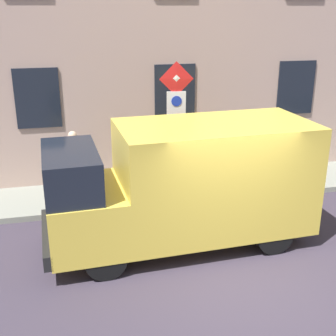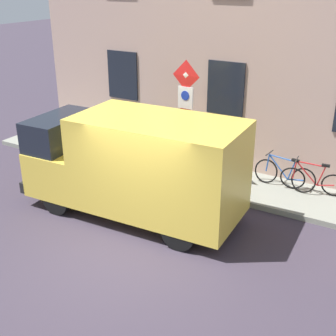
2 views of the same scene
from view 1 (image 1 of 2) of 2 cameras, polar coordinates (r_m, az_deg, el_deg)
name	(u,v)px [view 1 (image 1 of 2)]	position (r m, az deg, el deg)	size (l,w,h in m)	color
ground_plane	(241,277)	(8.40, 9.30, -13.67)	(80.00, 80.00, 0.00)	#3A313E
sidewalk_slab	(183,189)	(11.83, 1.89, -2.70)	(1.88, 14.86, 0.14)	gray
building_facade	(172,38)	(12.20, 0.48, 16.39)	(0.75, 12.86, 7.74)	tan
sign_post_stacked	(176,116)	(10.40, 1.04, 6.67)	(0.16, 0.56, 3.22)	#474C47
delivery_van	(185,182)	(8.84, 2.26, -1.86)	(2.24, 5.42, 2.50)	yellow
bicycle_red	(274,161)	(12.97, 13.49, 0.89)	(0.46, 1.72, 0.89)	black
bicycle_blue	(249,163)	(12.66, 10.39, 0.65)	(0.46, 1.72, 0.89)	black
pedestrian	(75,163)	(11.01, -11.91, 0.68)	(0.29, 0.42, 1.72)	#262B47
litter_bin	(181,179)	(11.06, 1.71, -1.44)	(0.44, 0.44, 0.90)	#2D5133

